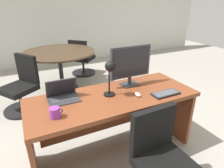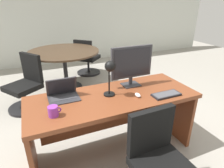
{
  "view_description": "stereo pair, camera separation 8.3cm",
  "coord_description": "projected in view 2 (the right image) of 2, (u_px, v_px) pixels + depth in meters",
  "views": [
    {
      "loc": [
        -0.8,
        -1.61,
        1.67
      ],
      "look_at": [
        0.0,
        0.03,
        0.86
      ],
      "focal_mm": 30.85,
      "sensor_mm": 36.0,
      "label": 1
    },
    {
      "loc": [
        -0.73,
        -1.64,
        1.67
      ],
      "look_at": [
        0.0,
        0.03,
        0.86
      ],
      "focal_mm": 30.85,
      "sensor_mm": 36.0,
      "label": 2
    }
  ],
  "objects": [
    {
      "name": "laptop",
      "position": [
        63.0,
        92.0,
        1.96
      ],
      "size": [
        0.3,
        0.24,
        0.21
      ],
      "color": "#2D2D33",
      "rests_on": "desk"
    },
    {
      "name": "meeting_chair_far",
      "position": [
        87.0,
        60.0,
        4.57
      ],
      "size": [
        0.66,
        0.66,
        0.84
      ],
      "color": "black",
      "rests_on": "ground"
    },
    {
      "name": "desk_lamp",
      "position": [
        110.0,
        71.0,
        1.9
      ],
      "size": [
        0.12,
        0.14,
        0.38
      ],
      "color": "black",
      "rests_on": "desk"
    },
    {
      "name": "monitor",
      "position": [
        132.0,
        63.0,
        2.16
      ],
      "size": [
        0.5,
        0.16,
        0.46
      ],
      "color": "#2D2D33",
      "rests_on": "desk"
    },
    {
      "name": "back_wall",
      "position": [
        53.0,
        11.0,
        5.0
      ],
      "size": [
        10.0,
        0.1,
        2.8
      ],
      "primitive_type": "cube",
      "color": "silver",
      "rests_on": "ground"
    },
    {
      "name": "meeting_chair_near",
      "position": [
        26.0,
        88.0,
        3.11
      ],
      "size": [
        0.65,
        0.64,
        0.89
      ],
      "color": "black",
      "rests_on": "ground"
    },
    {
      "name": "meeting_table",
      "position": [
        64.0,
        60.0,
        3.7
      ],
      "size": [
        1.34,
        1.34,
        0.78
      ],
      "color": "black",
      "rests_on": "ground"
    },
    {
      "name": "desk",
      "position": [
        112.0,
        110.0,
        2.13
      ],
      "size": [
        1.77,
        0.7,
        0.74
      ],
      "color": "brown",
      "rests_on": "ground"
    },
    {
      "name": "ground",
      "position": [
        81.0,
        97.0,
        3.57
      ],
      "size": [
        12.0,
        12.0,
        0.0
      ],
      "primitive_type": "plane",
      "color": "gray"
    },
    {
      "name": "coffee_mug",
      "position": [
        53.0,
        111.0,
        1.65
      ],
      "size": [
        0.11,
        0.09,
        0.09
      ],
      "color": "purple",
      "rests_on": "desk"
    },
    {
      "name": "mouse",
      "position": [
        138.0,
        95.0,
        1.99
      ],
      "size": [
        0.05,
        0.08,
        0.04
      ],
      "color": "silver",
      "rests_on": "desk"
    },
    {
      "name": "keyboard",
      "position": [
        166.0,
        95.0,
        2.01
      ],
      "size": [
        0.3,
        0.13,
        0.02
      ],
      "color": "black",
      "rests_on": "desk"
    }
  ]
}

